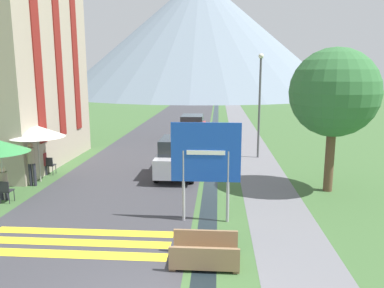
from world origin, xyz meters
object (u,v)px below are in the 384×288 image
(person_seated_far, at_px, (3,182))
(hotel_building, at_px, (2,33))
(streetlamp, at_px, (260,98))
(parked_car_far, at_px, (192,128))
(person_seated_near, at_px, (43,160))
(cafe_umbrella_front_green, at_px, (0,146))
(cafe_chair_far_right, at_px, (50,164))
(footbridge, at_px, (205,254))
(cafe_chair_nearest, at_px, (5,190))
(person_standing_terrace, at_px, (31,161))
(parked_car_near, at_px, (177,157))
(cafe_chair_middle, at_px, (24,171))
(cafe_umbrella_middle_white, at_px, (37,131))
(tree_by_path, at_px, (334,93))
(road_sign, at_px, (206,159))

(person_seated_far, bearing_deg, hotel_building, 116.49)
(person_seated_far, distance_m, streetlamp, 13.31)
(parked_car_far, bearing_deg, person_seated_near, -123.13)
(hotel_building, xyz_separation_m, person_seated_near, (2.73, -2.21, -5.99))
(parked_car_far, relative_size, person_seated_near, 3.24)
(hotel_building, bearing_deg, streetlamp, 9.78)
(cafe_umbrella_front_green, bearing_deg, cafe_chair_far_right, 88.07)
(streetlamp, bearing_deg, hotel_building, -170.22)
(footbridge, bearing_deg, cafe_chair_nearest, 152.48)
(person_seated_near, bearing_deg, footbridge, -44.62)
(person_standing_terrace, xyz_separation_m, person_seated_near, (-0.33, 1.71, -0.38))
(parked_car_near, bearing_deg, person_seated_far, -148.55)
(cafe_chair_middle, bearing_deg, cafe_chair_far_right, 71.05)
(cafe_umbrella_middle_white, xyz_separation_m, streetlamp, (10.09, 5.54, 1.13))
(cafe_umbrella_front_green, height_order, person_standing_terrace, cafe_umbrella_front_green)
(person_seated_far, bearing_deg, cafe_chair_nearest, -53.51)
(footbridge, distance_m, cafe_umbrella_middle_white, 10.28)
(cafe_umbrella_middle_white, distance_m, tree_by_path, 12.44)
(parked_car_near, distance_m, tree_by_path, 7.30)
(cafe_umbrella_middle_white, bearing_deg, person_standing_terrace, -90.77)
(cafe_chair_middle, height_order, streetlamp, streetlamp)
(cafe_chair_nearest, distance_m, person_seated_near, 3.89)
(footbridge, bearing_deg, person_seated_near, 135.38)
(streetlamp, bearing_deg, cafe_chair_nearest, -140.27)
(footbridge, xyz_separation_m, cafe_umbrella_middle_white, (-7.53, 6.70, 2.02))
(person_seated_near, xyz_separation_m, tree_by_path, (12.64, -1.50, 3.26))
(cafe_umbrella_middle_white, bearing_deg, parked_car_far, 60.85)
(hotel_building, bearing_deg, footbridge, -43.26)
(road_sign, bearing_deg, cafe_umbrella_front_green, 168.93)
(person_standing_terrace, distance_m, tree_by_path, 12.65)
(road_sign, xyz_separation_m, person_standing_terrace, (-7.45, 3.35, -1.00))
(cafe_chair_far_right, relative_size, person_seated_near, 0.67)
(cafe_chair_far_right, xyz_separation_m, person_standing_terrace, (0.06, -1.76, 0.57))
(person_standing_terrace, xyz_separation_m, tree_by_path, (12.32, 0.21, 2.88))
(parked_car_far, xyz_separation_m, cafe_chair_nearest, (-5.95, -13.56, -0.40))
(road_sign, relative_size, parked_car_near, 0.84)
(streetlamp, bearing_deg, cafe_umbrella_front_green, -141.94)
(hotel_building, relative_size, cafe_chair_nearest, 14.68)
(parked_car_far, bearing_deg, cafe_umbrella_front_green, -115.00)
(cafe_umbrella_front_green, distance_m, streetlamp, 13.12)
(hotel_building, bearing_deg, tree_by_path, -13.59)
(cafe_chair_nearest, height_order, streetlamp, streetlamp)
(cafe_chair_far_right, bearing_deg, road_sign, -47.79)
(parked_car_near, bearing_deg, streetlamp, 45.29)
(cafe_chair_far_right, distance_m, cafe_chair_middle, 1.44)
(cafe_umbrella_front_green, bearing_deg, cafe_chair_nearest, -51.54)
(cafe_chair_nearest, xyz_separation_m, person_standing_terrace, (-0.06, 2.15, 0.57))
(person_seated_near, bearing_deg, cafe_umbrella_middle_white, -72.40)
(parked_car_near, bearing_deg, footbridge, -78.74)
(cafe_chair_far_right, distance_m, person_seated_near, 0.33)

